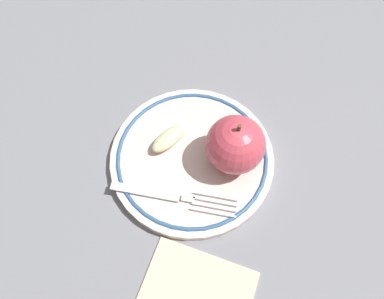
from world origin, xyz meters
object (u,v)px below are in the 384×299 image
at_px(apple_slice_front, 168,139).
at_px(fork, 170,196).
at_px(apple_red_whole, 235,145).
at_px(plate, 192,158).

relative_size(apple_slice_front, fork, 0.34).
distance_m(apple_red_whole, fork, 0.12).
distance_m(plate, apple_slice_front, 0.05).
bearing_deg(apple_slice_front, fork, 49.49).
xyz_separation_m(plate, apple_red_whole, (0.01, 0.06, 0.05)).
bearing_deg(apple_slice_front, plate, 103.35).
bearing_deg(plate, apple_red_whole, 78.20).
distance_m(apple_red_whole, apple_slice_front, 0.10).
bearing_deg(apple_red_whole, fork, -64.84).
xyz_separation_m(apple_red_whole, apple_slice_front, (-0.04, -0.09, -0.03)).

